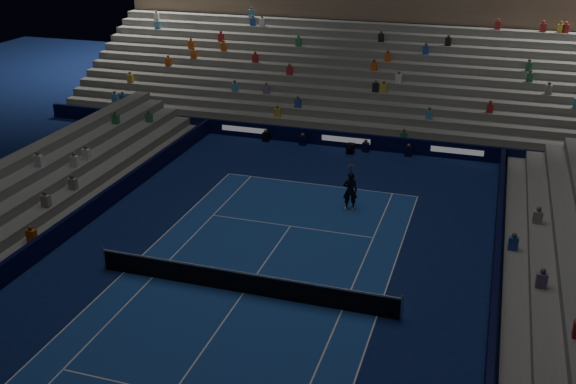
# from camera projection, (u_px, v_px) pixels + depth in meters

# --- Properties ---
(ground) EXTENTS (90.00, 90.00, 0.00)m
(ground) POSITION_uv_depth(u_px,v_px,m) (244.00, 293.00, 27.22)
(ground) COLOR #0C1A4C
(ground) RESTS_ON ground
(court_surface) EXTENTS (10.97, 23.77, 0.01)m
(court_surface) POSITION_uv_depth(u_px,v_px,m) (244.00, 293.00, 27.22)
(court_surface) COLOR navy
(court_surface) RESTS_ON ground
(sponsor_barrier_far) EXTENTS (44.00, 0.25, 1.00)m
(sponsor_barrier_far) POSITION_uv_depth(u_px,v_px,m) (346.00, 140.00, 43.20)
(sponsor_barrier_far) COLOR black
(sponsor_barrier_far) RESTS_ON ground
(sponsor_barrier_east) EXTENTS (0.25, 37.00, 1.00)m
(sponsor_barrier_east) POSITION_uv_depth(u_px,v_px,m) (492.00, 324.00, 24.34)
(sponsor_barrier_east) COLOR black
(sponsor_barrier_east) RESTS_ON ground
(sponsor_barrier_west) EXTENTS (0.25, 37.00, 1.00)m
(sponsor_barrier_west) POSITION_uv_depth(u_px,v_px,m) (39.00, 248.00, 29.71)
(sponsor_barrier_west) COLOR black
(sponsor_barrier_west) RESTS_ON ground
(grandstand_main) EXTENTS (44.00, 15.20, 11.20)m
(grandstand_main) POSITION_uv_depth(u_px,v_px,m) (376.00, 65.00, 50.27)
(grandstand_main) COLOR slate
(grandstand_main) RESTS_ON ground
(tennis_net) EXTENTS (12.90, 0.10, 1.10)m
(tennis_net) POSITION_uv_depth(u_px,v_px,m) (243.00, 282.00, 27.02)
(tennis_net) COLOR #B2B2B7
(tennis_net) RESTS_ON ground
(tennis_player) EXTENTS (0.84, 0.66, 2.04)m
(tennis_player) POSITION_uv_depth(u_px,v_px,m) (350.00, 191.00, 34.27)
(tennis_player) COLOR black
(tennis_player) RESTS_ON ground
(broadcast_camera) EXTENTS (0.47, 0.91, 0.61)m
(broadcast_camera) POSITION_uv_depth(u_px,v_px,m) (351.00, 148.00, 42.23)
(broadcast_camera) COLOR black
(broadcast_camera) RESTS_ON ground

